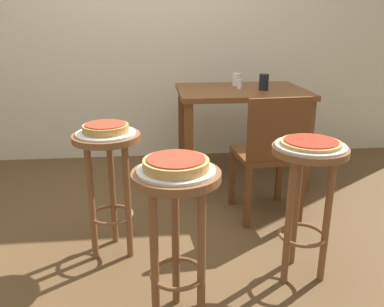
{
  "coord_description": "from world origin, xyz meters",
  "views": [
    {
      "loc": [
        0.04,
        -2.24,
        1.29
      ],
      "look_at": [
        0.24,
        -0.31,
        0.64
      ],
      "focal_mm": 37.59,
      "sensor_mm": 36.0,
      "label": 1
    }
  ],
  "objects_px": {
    "serving_plate_foreground": "(176,170)",
    "cup_near_edge": "(264,82)",
    "serving_plate_middle": "(311,146)",
    "pizza_middle": "(311,142)",
    "stool_middle": "(307,184)",
    "cup_far_edge": "(237,79)",
    "serving_plate_leftside": "(106,133)",
    "dining_table": "(241,103)",
    "pizza_foreground": "(176,164)",
    "condiment_shaker": "(240,84)",
    "pizza_leftside": "(106,128)",
    "stool_leftside": "(108,168)",
    "wooden_chair": "(270,153)",
    "stool_foreground": "(177,215)"
  },
  "relations": [
    {
      "from": "condiment_shaker",
      "to": "dining_table",
      "type": "bearing_deg",
      "value": -42.12
    },
    {
      "from": "serving_plate_leftside",
      "to": "pizza_leftside",
      "type": "relative_size",
      "value": 1.31
    },
    {
      "from": "stool_foreground",
      "to": "pizza_leftside",
      "type": "distance_m",
      "value": 0.72
    },
    {
      "from": "pizza_foreground",
      "to": "stool_foreground",
      "type": "bearing_deg",
      "value": 180.0
    },
    {
      "from": "cup_far_edge",
      "to": "condiment_shaker",
      "type": "bearing_deg",
      "value": -94.39
    },
    {
      "from": "pizza_foreground",
      "to": "cup_near_edge",
      "type": "bearing_deg",
      "value": 63.49
    },
    {
      "from": "serving_plate_foreground",
      "to": "dining_table",
      "type": "height_order",
      "value": "dining_table"
    },
    {
      "from": "stool_leftside",
      "to": "pizza_foreground",
      "type": "bearing_deg",
      "value": -60.72
    },
    {
      "from": "serving_plate_foreground",
      "to": "cup_near_edge",
      "type": "height_order",
      "value": "cup_near_edge"
    },
    {
      "from": "serving_plate_foreground",
      "to": "pizza_middle",
      "type": "distance_m",
      "value": 0.71
    },
    {
      "from": "pizza_foreground",
      "to": "condiment_shaker",
      "type": "height_order",
      "value": "condiment_shaker"
    },
    {
      "from": "serving_plate_middle",
      "to": "wooden_chair",
      "type": "xyz_separation_m",
      "value": [
        0.01,
        0.66,
        -0.25
      ]
    },
    {
      "from": "pizza_middle",
      "to": "stool_leftside",
      "type": "relative_size",
      "value": 0.4
    },
    {
      "from": "cup_near_edge",
      "to": "wooden_chair",
      "type": "xyz_separation_m",
      "value": [
        -0.12,
        -0.68,
        -0.36
      ]
    },
    {
      "from": "serving_plate_middle",
      "to": "stool_leftside",
      "type": "relative_size",
      "value": 0.48
    },
    {
      "from": "stool_foreground",
      "to": "stool_middle",
      "type": "relative_size",
      "value": 1.0
    },
    {
      "from": "serving_plate_leftside",
      "to": "pizza_leftside",
      "type": "height_order",
      "value": "pizza_leftside"
    },
    {
      "from": "serving_plate_foreground",
      "to": "pizza_foreground",
      "type": "distance_m",
      "value": 0.03
    },
    {
      "from": "pizza_middle",
      "to": "wooden_chair",
      "type": "relative_size",
      "value": 0.34
    },
    {
      "from": "stool_leftside",
      "to": "cup_near_edge",
      "type": "height_order",
      "value": "cup_near_edge"
    },
    {
      "from": "cup_near_edge",
      "to": "wooden_chair",
      "type": "distance_m",
      "value": 0.78
    },
    {
      "from": "pizza_foreground",
      "to": "dining_table",
      "type": "height_order",
      "value": "pizza_foreground"
    },
    {
      "from": "stool_leftside",
      "to": "condiment_shaker",
      "type": "xyz_separation_m",
      "value": [
        0.96,
        1.09,
        0.28
      ]
    },
    {
      "from": "stool_foreground",
      "to": "stool_leftside",
      "type": "bearing_deg",
      "value": 119.28
    },
    {
      "from": "serving_plate_leftside",
      "to": "pizza_leftside",
      "type": "xyz_separation_m",
      "value": [
        -0.0,
        0.0,
        0.03
      ]
    },
    {
      "from": "pizza_middle",
      "to": "condiment_shaker",
      "type": "distance_m",
      "value": 1.42
    },
    {
      "from": "serving_plate_middle",
      "to": "pizza_middle",
      "type": "distance_m",
      "value": 0.02
    },
    {
      "from": "stool_middle",
      "to": "pizza_middle",
      "type": "distance_m",
      "value": 0.22
    },
    {
      "from": "dining_table",
      "to": "cup_near_edge",
      "type": "height_order",
      "value": "cup_near_edge"
    },
    {
      "from": "serving_plate_foreground",
      "to": "serving_plate_leftside",
      "type": "bearing_deg",
      "value": 119.28
    },
    {
      "from": "serving_plate_middle",
      "to": "cup_far_edge",
      "type": "relative_size",
      "value": 3.34
    },
    {
      "from": "serving_plate_foreground",
      "to": "pizza_foreground",
      "type": "bearing_deg",
      "value": 90.0
    },
    {
      "from": "serving_plate_middle",
      "to": "dining_table",
      "type": "bearing_deg",
      "value": 90.99
    },
    {
      "from": "serving_plate_middle",
      "to": "pizza_middle",
      "type": "xyz_separation_m",
      "value": [
        0.0,
        0.0,
        0.02
      ]
    },
    {
      "from": "stool_middle",
      "to": "pizza_leftside",
      "type": "xyz_separation_m",
      "value": [
        -1.0,
        0.33,
        0.23
      ]
    },
    {
      "from": "serving_plate_leftside",
      "to": "wooden_chair",
      "type": "xyz_separation_m",
      "value": [
        1.01,
        0.33,
        -0.25
      ]
    },
    {
      "from": "stool_foreground",
      "to": "dining_table",
      "type": "relative_size",
      "value": 0.7
    },
    {
      "from": "serving_plate_foreground",
      "to": "stool_leftside",
      "type": "distance_m",
      "value": 0.71
    },
    {
      "from": "dining_table",
      "to": "cup_near_edge",
      "type": "bearing_deg",
      "value": -23.65
    },
    {
      "from": "stool_foreground",
      "to": "pizza_foreground",
      "type": "bearing_deg",
      "value": 0.0
    },
    {
      "from": "wooden_chair",
      "to": "condiment_shaker",
      "type": "bearing_deg",
      "value": 93.81
    },
    {
      "from": "serving_plate_middle",
      "to": "pizza_middle",
      "type": "height_order",
      "value": "pizza_middle"
    },
    {
      "from": "stool_foreground",
      "to": "pizza_middle",
      "type": "height_order",
      "value": "pizza_middle"
    },
    {
      "from": "stool_middle",
      "to": "cup_far_edge",
      "type": "relative_size",
      "value": 7.03
    },
    {
      "from": "condiment_shaker",
      "to": "pizza_leftside",
      "type": "bearing_deg",
      "value": -131.33
    },
    {
      "from": "stool_middle",
      "to": "serving_plate_middle",
      "type": "height_order",
      "value": "serving_plate_middle"
    },
    {
      "from": "wooden_chair",
      "to": "stool_middle",
      "type": "bearing_deg",
      "value": -91.14
    },
    {
      "from": "serving_plate_middle",
      "to": "condiment_shaker",
      "type": "distance_m",
      "value": 1.42
    },
    {
      "from": "stool_middle",
      "to": "serving_plate_leftside",
      "type": "height_order",
      "value": "serving_plate_leftside"
    },
    {
      "from": "dining_table",
      "to": "cup_far_edge",
      "type": "relative_size",
      "value": 10.02
    }
  ]
}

